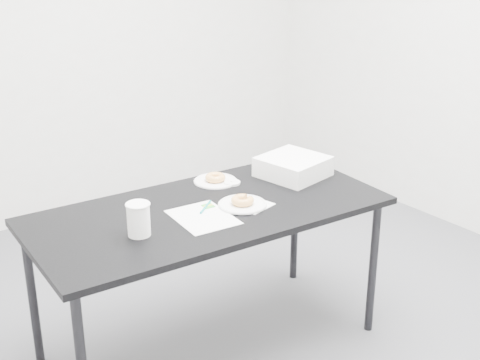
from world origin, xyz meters
TOP-DOWN VIEW (x-y plane):
  - floor at (0.00, 0.00)m, footprint 4.00×4.00m
  - wall_back at (0.00, 2.00)m, footprint 4.00×0.02m
  - table at (-0.18, 0.05)m, footprint 1.70×0.90m
  - scorecard at (-0.26, -0.02)m, footprint 0.27×0.33m
  - logo_patch at (-0.17, 0.06)m, footprint 0.05×0.05m
  - pen at (-0.19, 0.05)m, footprint 0.12×0.09m
  - napkin at (0.00, -0.05)m, footprint 0.19×0.19m
  - plate_near at (-0.03, -0.03)m, footprint 0.23×0.23m
  - donut_near at (-0.03, -0.03)m, footprint 0.12×0.12m
  - plate_far at (0.04, 0.30)m, footprint 0.22×0.22m
  - donut_far at (0.04, 0.30)m, footprint 0.12×0.12m
  - coffee_cup at (-0.57, -0.01)m, footprint 0.10×0.10m
  - cup_lid at (0.09, 0.22)m, footprint 0.08×0.08m
  - bakery_box at (0.41, 0.12)m, footprint 0.35×0.35m

SIDE VIEW (x-z plane):
  - floor at x=0.00m, z-range 0.00..0.00m
  - table at x=-0.18m, z-range 0.32..1.07m
  - scorecard at x=-0.26m, z-range 0.75..0.75m
  - napkin at x=0.00m, z-range 0.75..0.75m
  - plate_far at x=0.04m, z-range 0.75..0.76m
  - logo_patch at x=-0.17m, z-range 0.75..0.76m
  - cup_lid at x=0.09m, z-range 0.75..0.76m
  - plate_near at x=-0.03m, z-range 0.75..0.76m
  - pen at x=-0.19m, z-range 0.75..0.76m
  - donut_far at x=0.04m, z-range 0.76..0.79m
  - donut_near at x=-0.03m, z-range 0.76..0.80m
  - bakery_box at x=0.41m, z-range 0.75..0.85m
  - coffee_cup at x=-0.57m, z-range 0.75..0.90m
  - wall_back at x=0.00m, z-range 0.00..2.70m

